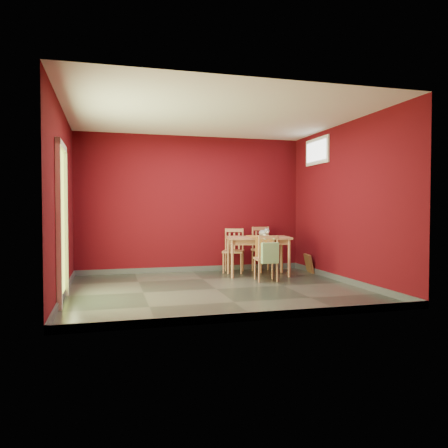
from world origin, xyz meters
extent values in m
plane|color=#2D342D|center=(0.00, 0.00, 0.00)|extent=(4.50, 4.50, 0.00)
plane|color=#4B070E|center=(0.00, 2.00, 1.35)|extent=(4.50, 0.00, 4.50)
plane|color=#4B070E|center=(0.00, -2.00, 1.35)|extent=(4.50, 0.00, 4.50)
plane|color=#4B070E|center=(-2.25, 0.00, 1.35)|extent=(0.00, 4.00, 4.00)
plane|color=#4B070E|center=(2.25, 0.00, 1.35)|extent=(0.00, 4.00, 4.00)
plane|color=white|center=(0.00, 0.00, 2.70)|extent=(4.50, 4.50, 0.00)
cube|color=#3F4244|center=(0.00, 1.99, 0.05)|extent=(4.50, 0.02, 0.10)
cube|color=#3F4244|center=(0.00, -1.99, 0.05)|extent=(4.50, 0.02, 0.10)
cube|color=#3F4244|center=(-2.24, 0.00, 0.05)|extent=(0.03, 4.00, 0.10)
cube|color=#3F4244|center=(2.24, 0.00, 0.05)|extent=(0.03, 4.00, 0.10)
cube|color=#B7D838|center=(-2.24, -0.40, 1.02)|extent=(0.02, 0.85, 2.05)
cube|color=white|center=(-2.21, -0.86, 1.06)|extent=(0.06, 0.08, 2.13)
cube|color=white|center=(-2.21, 0.06, 1.06)|extent=(0.06, 0.08, 2.13)
cube|color=white|center=(-2.21, -0.40, 2.09)|extent=(0.06, 1.01, 0.08)
cube|color=white|center=(2.23, 1.00, 2.35)|extent=(0.03, 0.90, 0.50)
cube|color=white|center=(2.21, 1.00, 2.35)|extent=(0.02, 0.76, 0.36)
cube|color=silver|center=(1.60, 1.99, 0.30)|extent=(0.08, 0.02, 0.12)
cube|color=#A8704E|center=(1.10, 1.15, 0.71)|extent=(1.26, 0.85, 0.04)
cube|color=#A8704E|center=(1.10, 1.15, 0.64)|extent=(1.12, 0.71, 0.10)
cylinder|color=#A8704E|center=(0.54, 0.95, 0.35)|extent=(0.05, 0.05, 0.69)
cylinder|color=#A8704E|center=(0.62, 1.51, 0.35)|extent=(0.05, 0.05, 0.69)
cylinder|color=#A8704E|center=(1.58, 0.79, 0.35)|extent=(0.05, 0.05, 0.69)
cylinder|color=#A8704E|center=(1.66, 1.35, 0.35)|extent=(0.05, 0.05, 0.69)
cube|color=#A4672A|center=(1.10, 1.15, 0.74)|extent=(0.44, 0.75, 0.01)
cube|color=#A4672A|center=(1.10, 0.79, 0.55)|extent=(0.34, 0.06, 0.35)
cube|color=#A8704E|center=(0.77, 1.67, 0.41)|extent=(0.53, 0.53, 0.04)
cylinder|color=#A8704E|center=(0.54, 1.57, 0.20)|extent=(0.03, 0.03, 0.39)
cylinder|color=#A8704E|center=(0.68, 1.89, 0.20)|extent=(0.03, 0.03, 0.39)
cylinder|color=#A8704E|center=(0.86, 1.44, 0.20)|extent=(0.03, 0.03, 0.39)
cylinder|color=#A8704E|center=(0.99, 1.76, 0.20)|extent=(0.03, 0.03, 0.39)
cylinder|color=#A8704E|center=(0.68, 1.89, 0.65)|extent=(0.03, 0.03, 0.43)
cylinder|color=#A8704E|center=(0.99, 1.76, 0.65)|extent=(0.03, 0.03, 0.43)
cube|color=#A8704E|center=(0.83, 1.83, 0.82)|extent=(0.35, 0.17, 0.07)
cube|color=#A8704E|center=(0.75, 1.86, 0.61)|extent=(0.04, 0.03, 0.33)
cube|color=#A8704E|center=(0.83, 1.83, 0.61)|extent=(0.04, 0.03, 0.33)
cube|color=#A8704E|center=(0.92, 1.79, 0.61)|extent=(0.04, 0.03, 0.33)
cube|color=#A8704E|center=(1.41, 1.63, 0.43)|extent=(0.47, 0.47, 0.04)
cylinder|color=#A8704E|center=(1.26, 1.43, 0.20)|extent=(0.04, 0.04, 0.41)
cylinder|color=#A8704E|center=(1.21, 1.78, 0.20)|extent=(0.04, 0.04, 0.41)
cylinder|color=#A8704E|center=(1.61, 1.48, 0.20)|extent=(0.04, 0.04, 0.41)
cylinder|color=#A8704E|center=(1.56, 1.83, 0.20)|extent=(0.04, 0.04, 0.41)
cylinder|color=#A8704E|center=(1.21, 1.78, 0.67)|extent=(0.04, 0.04, 0.45)
cylinder|color=#A8704E|center=(1.56, 1.83, 0.67)|extent=(0.04, 0.04, 0.45)
cube|color=#A8704E|center=(1.39, 1.81, 0.85)|extent=(0.38, 0.09, 0.07)
cube|color=#A8704E|center=(1.29, 1.79, 0.63)|extent=(0.04, 0.02, 0.35)
cube|color=#A8704E|center=(1.39, 1.81, 0.63)|extent=(0.04, 0.02, 0.35)
cube|color=#A8704E|center=(1.48, 1.82, 0.63)|extent=(0.04, 0.02, 0.35)
cube|color=#A8704E|center=(1.03, 0.54, 0.38)|extent=(0.41, 0.41, 0.04)
cylinder|color=#A8704E|center=(1.21, 0.69, 0.18)|extent=(0.03, 0.03, 0.37)
cylinder|color=#A8704E|center=(1.18, 0.37, 0.18)|extent=(0.03, 0.03, 0.37)
cylinder|color=#A8704E|center=(0.89, 0.72, 0.18)|extent=(0.03, 0.03, 0.37)
cylinder|color=#A8704E|center=(0.86, 0.40, 0.18)|extent=(0.03, 0.03, 0.37)
cylinder|color=#A8704E|center=(1.18, 0.37, 0.60)|extent=(0.03, 0.03, 0.40)
cylinder|color=#A8704E|center=(0.86, 0.40, 0.60)|extent=(0.03, 0.03, 0.40)
cube|color=#A8704E|center=(1.02, 0.38, 0.77)|extent=(0.34, 0.07, 0.06)
cube|color=#A8704E|center=(1.10, 0.37, 0.57)|extent=(0.03, 0.02, 0.31)
cube|color=#A8704E|center=(1.02, 0.38, 0.57)|extent=(0.03, 0.02, 0.31)
cube|color=#A8704E|center=(0.93, 0.39, 0.57)|extent=(0.03, 0.02, 0.31)
cube|color=#7AA86D|center=(1.02, 0.30, 0.51)|extent=(0.29, 0.09, 0.35)
cylinder|color=#7AA86D|center=(0.93, 0.36, 0.74)|extent=(0.01, 0.15, 0.01)
cylinder|color=#7AA86D|center=(1.10, 0.36, 0.74)|extent=(0.01, 0.15, 0.01)
cube|color=brown|center=(2.19, 1.24, 0.18)|extent=(0.17, 0.38, 0.36)
cube|color=black|center=(2.19, 1.24, 0.18)|extent=(0.12, 0.26, 0.25)
camera|label=1|loc=(-1.64, -6.58, 1.25)|focal=35.00mm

